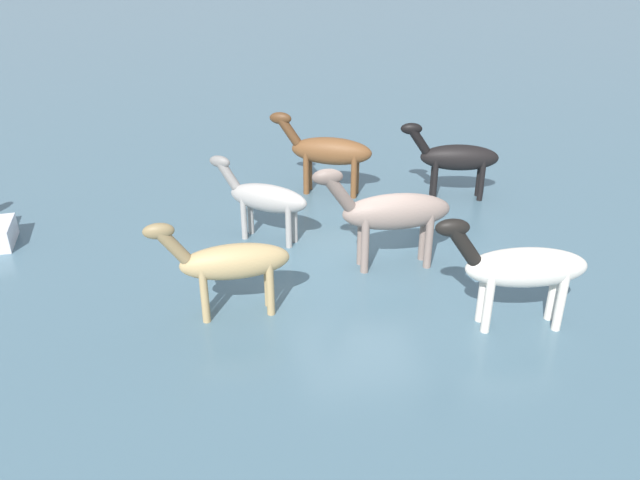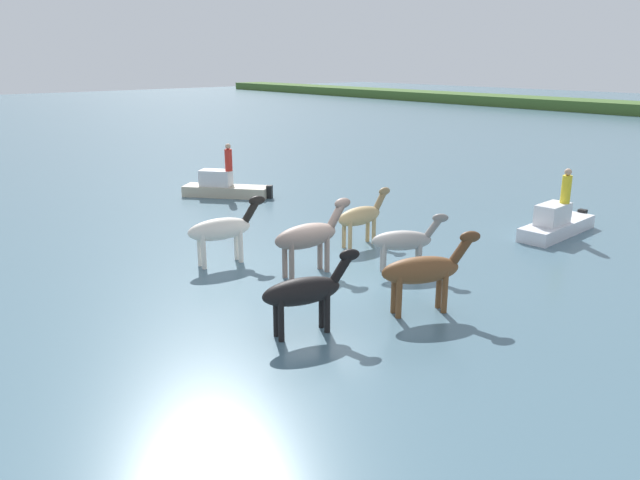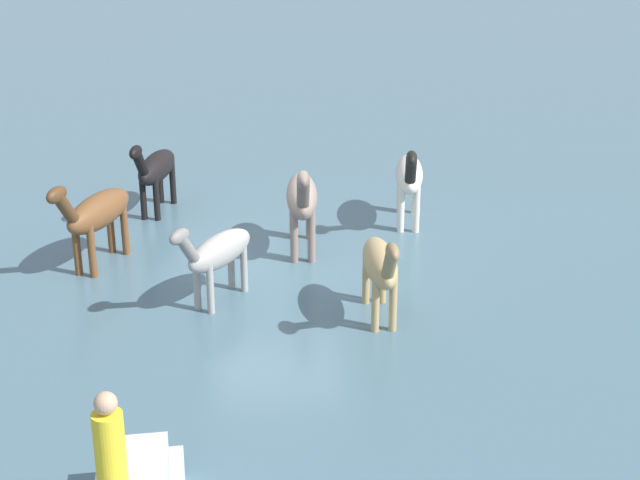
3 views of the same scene
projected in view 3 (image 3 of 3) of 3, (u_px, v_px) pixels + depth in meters
name	position (u px, v px, depth m)	size (l,w,h in m)	color
ground_plane	(276.00, 261.00, 18.44)	(199.86, 199.86, 0.00)	#476675
horse_gray_outer	(302.00, 198.00, 18.48)	(0.73, 2.64, 2.05)	gray
horse_dark_mare	(381.00, 265.00, 15.77)	(0.54, 2.29, 1.79)	tan
horse_mid_herd	(217.00, 252.00, 16.40)	(1.55, 1.98, 1.71)	#9E9993
horse_pinto_flank	(155.00, 169.00, 20.63)	(1.03, 2.36, 1.83)	black
horse_lead	(409.00, 176.00, 19.97)	(0.90, 2.51, 1.94)	silver
horse_rear_stallion	(96.00, 213.00, 17.84)	(1.45, 2.43, 1.96)	brown
person_helmsman_aft	(110.00, 448.00, 9.60)	(0.32, 0.32, 1.19)	yellow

